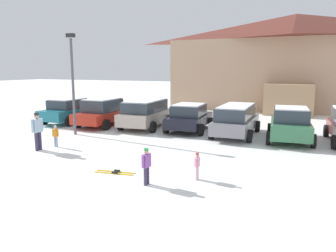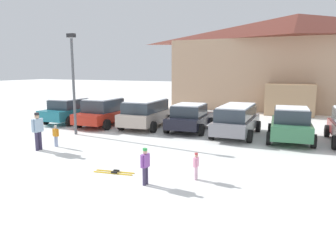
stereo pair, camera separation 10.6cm
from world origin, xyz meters
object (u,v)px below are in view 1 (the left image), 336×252
at_px(skier_child_in_orange_jacket, 56,135).
at_px(parked_black_sedan, 189,117).
at_px(parked_green_coupe, 290,124).
at_px(pair_of_skis, 115,172).
at_px(skier_child_in_pink_snowsuit, 197,165).
at_px(parked_red_sedan, 104,112).
at_px(skier_adult_in_blue_parka, 37,129).
at_px(ski_lodge, 294,62).
at_px(parked_beige_suv, 146,113).
at_px(lamp_post, 73,79).
at_px(skier_child_in_purple_jacket, 146,164).
at_px(parked_teal_hatchback, 70,110).
at_px(parked_grey_wagon, 236,119).

bearing_deg(skier_child_in_orange_jacket, parked_black_sedan, 56.16).
relative_size(parked_green_coupe, pair_of_skis, 2.88).
xyz_separation_m(parked_black_sedan, pair_of_skis, (0.41, -8.39, -0.78)).
bearing_deg(skier_child_in_pink_snowsuit, parked_red_sedan, 140.13).
height_order(parked_green_coupe, skier_adult_in_blue_parka, parked_green_coupe).
bearing_deg(parked_green_coupe, ski_lodge, 93.67).
bearing_deg(skier_child_in_pink_snowsuit, parked_beige_suv, 127.79).
distance_m(parked_red_sedan, parked_green_coupe, 11.07).
height_order(parked_green_coupe, lamp_post, lamp_post).
xyz_separation_m(parked_red_sedan, lamp_post, (0.23, -3.05, 2.17)).
distance_m(parked_red_sedan, lamp_post, 3.75).
bearing_deg(skier_adult_in_blue_parka, parked_red_sedan, 99.75).
xyz_separation_m(parked_beige_suv, skier_adult_in_blue_parka, (-1.64, -6.97, 0.03)).
height_order(parked_green_coupe, pair_of_skis, parked_green_coupe).
height_order(skier_child_in_purple_jacket, skier_child_in_pink_snowsuit, skier_child_in_purple_jacket).
bearing_deg(parked_beige_suv, skier_child_in_orange_jacket, -102.89).
height_order(skier_adult_in_blue_parka, skier_child_in_orange_jacket, skier_adult_in_blue_parka).
xyz_separation_m(ski_lodge, parked_teal_hatchback, (-12.97, -14.47, -3.36)).
relative_size(parked_red_sedan, parked_green_coupe, 1.12).
bearing_deg(parked_red_sedan, ski_lodge, 55.14).
distance_m(parked_green_coupe, skier_adult_in_blue_parka, 11.92).
bearing_deg(parked_beige_suv, parked_black_sedan, 2.34).
xyz_separation_m(ski_lodge, skier_adult_in_blue_parka, (-9.02, -21.10, -3.24)).
xyz_separation_m(skier_child_in_pink_snowsuit, lamp_post, (-8.55, 4.29, 2.53)).
distance_m(parked_red_sedan, skier_child_in_purple_jacket, 11.31).
distance_m(ski_lodge, skier_child_in_purple_jacket, 23.42).
bearing_deg(parked_green_coupe, skier_adult_in_blue_parka, -146.61).
height_order(parked_beige_suv, skier_child_in_purple_jacket, parked_beige_suv).
height_order(parked_grey_wagon, skier_adult_in_blue_parka, skier_adult_in_blue_parka).
distance_m(parked_red_sedan, parked_grey_wagon, 8.33).
distance_m(parked_grey_wagon, skier_child_in_purple_jacket, 8.74).
height_order(parked_black_sedan, lamp_post, lamp_post).
bearing_deg(ski_lodge, parked_teal_hatchback, -131.86).
height_order(skier_adult_in_blue_parka, lamp_post, lamp_post).
relative_size(parked_beige_suv, skier_child_in_orange_jacket, 4.67).
bearing_deg(skier_child_in_pink_snowsuit, skier_adult_in_blue_parka, 174.08).
relative_size(parked_black_sedan, lamp_post, 0.78).
xyz_separation_m(parked_beige_suv, skier_child_in_orange_jacket, (-1.41, -6.15, -0.35)).
bearing_deg(parked_red_sedan, skier_child_in_orange_jacket, -76.66).
relative_size(parked_beige_suv, parked_grey_wagon, 0.96).
distance_m(parked_green_coupe, skier_child_in_orange_jacket, 11.29).
distance_m(skier_child_in_purple_jacket, skier_child_in_orange_jacket, 6.74).
relative_size(ski_lodge, parked_red_sedan, 4.56).
relative_size(pair_of_skis, lamp_post, 0.27).
relative_size(parked_black_sedan, parked_grey_wagon, 0.87).
distance_m(parked_red_sedan, skier_child_in_pink_snowsuit, 11.45).
bearing_deg(parked_red_sedan, parked_green_coupe, 0.07).
xyz_separation_m(parked_grey_wagon, skier_child_in_orange_jacket, (-6.96, -5.98, -0.33)).
height_order(skier_adult_in_blue_parka, skier_child_in_purple_jacket, skier_adult_in_blue_parka).
height_order(parked_red_sedan, skier_adult_in_blue_parka, parked_red_sedan).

